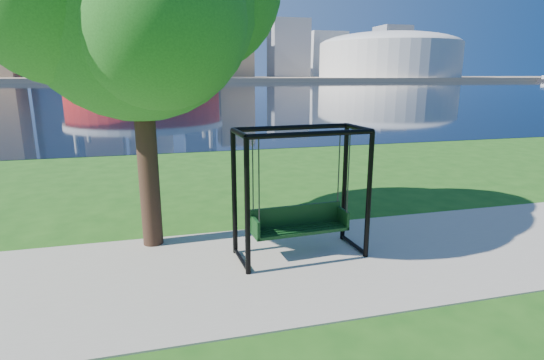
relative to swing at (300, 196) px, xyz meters
name	(u,v)px	position (x,y,z in m)	size (l,w,h in m)	color
ground	(269,256)	(-0.60, 0.10, -1.22)	(900.00, 900.00, 0.00)	#1E5114
path	(275,266)	(-0.60, -0.40, -1.21)	(120.00, 4.00, 0.03)	#9E937F
river	(167,89)	(-0.60, 102.10, -1.21)	(900.00, 180.00, 0.02)	black
far_bank	(161,79)	(-0.60, 306.10, -0.22)	(900.00, 228.00, 2.00)	#937F60
stadium	(141,54)	(-10.60, 235.10, 13.01)	(83.00, 83.00, 32.00)	maroon
arena	(389,54)	(134.40, 235.10, 14.65)	(84.00, 84.00, 26.56)	beige
skyline	(152,28)	(-4.87, 319.50, 34.67)	(392.00, 66.00, 96.50)	gray
swing	(300,196)	(0.00, 0.00, 0.00)	(2.53, 1.22, 2.52)	black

